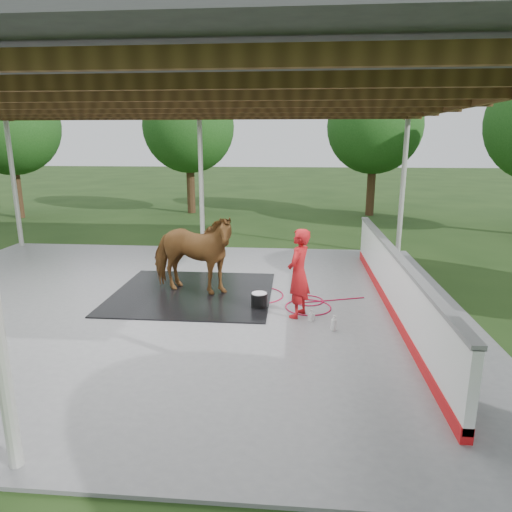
# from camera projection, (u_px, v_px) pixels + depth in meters

# --- Properties ---
(ground) EXTENTS (100.00, 100.00, 0.00)m
(ground) POSITION_uv_depth(u_px,v_px,m) (157.00, 306.00, 9.11)
(ground) COLOR #1E3814
(concrete_slab) EXTENTS (12.00, 10.00, 0.05)m
(concrete_slab) POSITION_uv_depth(u_px,v_px,m) (157.00, 304.00, 9.11)
(concrete_slab) COLOR slate
(concrete_slab) RESTS_ON ground
(pavilion_structure) EXTENTS (12.60, 10.60, 4.05)m
(pavilion_structure) POSITION_uv_depth(u_px,v_px,m) (145.00, 97.00, 8.14)
(pavilion_structure) COLOR beige
(pavilion_structure) RESTS_ON ground
(dasher_board) EXTENTS (0.16, 8.00, 1.15)m
(dasher_board) POSITION_uv_depth(u_px,v_px,m) (393.00, 283.00, 8.58)
(dasher_board) COLOR red
(dasher_board) RESTS_ON concrete_slab
(tree_belt) EXTENTS (28.00, 28.00, 5.80)m
(tree_belt) POSITION_uv_depth(u_px,v_px,m) (175.00, 110.00, 9.03)
(tree_belt) COLOR #382314
(tree_belt) RESTS_ON ground
(rubber_mat) EXTENTS (3.31, 3.10, 0.02)m
(rubber_mat) POSITION_uv_depth(u_px,v_px,m) (193.00, 293.00, 9.68)
(rubber_mat) COLOR black
(rubber_mat) RESTS_ON concrete_slab
(horse) EXTENTS (2.17, 1.38, 1.70)m
(horse) POSITION_uv_depth(u_px,v_px,m) (191.00, 254.00, 9.47)
(horse) COLOR brown
(horse) RESTS_ON rubber_mat
(handler) EXTENTS (0.60, 0.71, 1.64)m
(handler) POSITION_uv_depth(u_px,v_px,m) (299.00, 273.00, 8.24)
(handler) COLOR #AB1216
(handler) RESTS_ON concrete_slab
(wash_bucket) EXTENTS (0.32, 0.32, 0.30)m
(wash_bucket) POSITION_uv_depth(u_px,v_px,m) (259.00, 300.00, 8.83)
(wash_bucket) COLOR black
(wash_bucket) RESTS_ON concrete_slab
(soap_bottle_a) EXTENTS (0.15, 0.15, 0.28)m
(soap_bottle_a) POSITION_uv_depth(u_px,v_px,m) (334.00, 323.00, 7.75)
(soap_bottle_a) COLOR silver
(soap_bottle_a) RESTS_ON concrete_slab
(soap_bottle_b) EXTENTS (0.13, 0.13, 0.21)m
(soap_bottle_b) POSITION_uv_depth(u_px,v_px,m) (311.00, 315.00, 8.20)
(soap_bottle_b) COLOR #338CD8
(soap_bottle_b) RESTS_ON concrete_slab
(hose_coil) EXTENTS (2.77, 1.64, 0.02)m
(hose_coil) POSITION_uv_depth(u_px,v_px,m) (282.00, 300.00, 9.27)
(hose_coil) COLOR #AA0C34
(hose_coil) RESTS_ON concrete_slab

